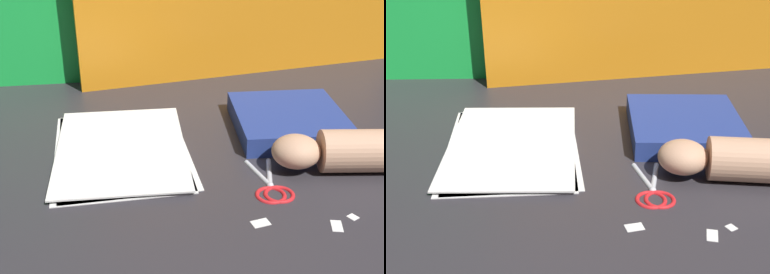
# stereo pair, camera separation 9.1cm
# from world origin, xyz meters

# --- Properties ---
(ground_plane) EXTENTS (6.00, 6.00, 0.00)m
(ground_plane) POSITION_xyz_m (0.00, 0.00, 0.00)
(ground_plane) COLOR #2D2B30
(paper_stack) EXTENTS (0.26, 0.35, 0.01)m
(paper_stack) POSITION_xyz_m (-0.12, 0.10, 0.00)
(paper_stack) COLOR white
(paper_stack) RESTS_ON ground_plane
(book_closed) EXTENTS (0.22, 0.24, 0.04)m
(book_closed) POSITION_xyz_m (0.22, 0.14, 0.02)
(book_closed) COLOR navy
(book_closed) RESTS_ON ground_plane
(scissors) EXTENTS (0.08, 0.14, 0.01)m
(scissors) POSITION_xyz_m (0.12, -0.07, 0.00)
(scissors) COLOR silver
(scissors) RESTS_ON ground_plane
(hand_forearm) EXTENTS (0.31, 0.12, 0.07)m
(hand_forearm) POSITION_xyz_m (0.30, -0.03, 0.04)
(hand_forearm) COLOR tan
(hand_forearm) RESTS_ON ground_plane
(paper_scrap_near) EXTENTS (0.02, 0.03, 0.00)m
(paper_scrap_near) POSITION_xyz_m (0.19, -0.18, 0.00)
(paper_scrap_near) COLOR white
(paper_scrap_near) RESTS_ON ground_plane
(paper_scrap_mid) EXTENTS (0.03, 0.02, 0.00)m
(paper_scrap_mid) POSITION_xyz_m (0.08, -0.16, 0.00)
(paper_scrap_mid) COLOR white
(paper_scrap_mid) RESTS_ON ground_plane
(paper_scrap_far) EXTENTS (0.02, 0.02, 0.00)m
(paper_scrap_far) POSITION_xyz_m (0.22, -0.16, 0.00)
(paper_scrap_far) COLOR white
(paper_scrap_far) RESTS_ON ground_plane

